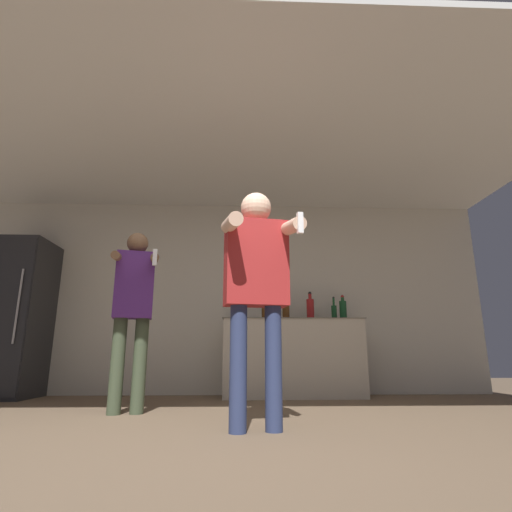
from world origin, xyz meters
TOP-DOWN VIEW (x-y plane):
  - ground_plane at (0.00, 0.00)m, footprint 14.00×14.00m
  - wall_back at (0.00, 3.15)m, footprint 7.00×0.06m
  - ceiling_slab at (0.00, 1.56)m, footprint 7.00×3.64m
  - refrigerator at (-2.50, 2.77)m, footprint 0.63×0.73m
  - counter at (0.86, 2.82)m, footprint 1.71×0.64m
  - bottle_brown_liquor at (1.39, 2.78)m, footprint 0.07×0.07m
  - bottle_short_whiskey at (0.79, 2.78)m, footprint 0.09×0.09m
  - bottle_amber_bourbon at (1.09, 2.78)m, footprint 0.09×0.09m
  - bottle_red_label at (1.51, 2.78)m, footprint 0.09×0.09m
  - bottle_dark_rum at (0.52, 2.78)m, footprint 0.07×0.07m
  - person_woman_foreground at (0.33, 0.55)m, footprint 0.57×0.57m
  - person_man_side at (-0.75, 1.43)m, footprint 0.47×0.52m

SIDE VIEW (x-z plane):
  - ground_plane at x=0.00m, z-range 0.00..0.00m
  - counter at x=0.86m, z-range 0.00..0.92m
  - refrigerator at x=-2.50m, z-range 0.00..1.88m
  - person_man_side at x=-0.75m, z-range 0.14..1.75m
  - bottle_dark_rum at x=0.52m, z-range 0.89..1.15m
  - person_woman_foreground at x=0.33m, z-range 0.20..1.85m
  - bottle_brown_liquor at x=1.39m, z-range 0.88..1.17m
  - bottle_red_label at x=1.51m, z-range 0.90..1.21m
  - bottle_short_whiskey at x=0.79m, z-range 0.89..1.22m
  - bottle_amber_bourbon at x=1.09m, z-range 0.89..1.24m
  - wall_back at x=0.00m, z-range 0.00..2.55m
  - ceiling_slab at x=0.00m, z-range 2.55..2.60m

